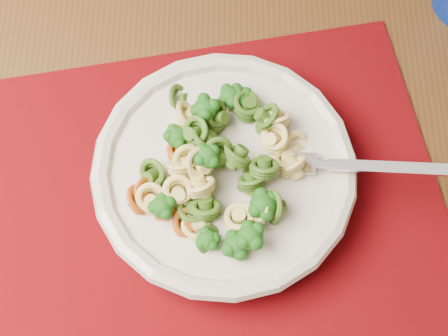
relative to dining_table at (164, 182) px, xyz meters
name	(u,v)px	position (x,y,z in m)	size (l,w,h in m)	color
dining_table	(164,182)	(0.00, 0.00, 0.00)	(1.69, 1.41, 0.76)	#4F2F16
placemat	(211,201)	(0.03, -0.08, 0.10)	(0.46, 0.36, 0.00)	#61040A
pasta_bowl	(224,172)	(0.05, -0.07, 0.13)	(0.26, 0.26, 0.05)	beige
pasta_broccoli_heap	(224,166)	(0.05, -0.07, 0.15)	(0.22, 0.22, 0.06)	#EED775
fork	(303,163)	(0.12, -0.09, 0.15)	(0.19, 0.02, 0.01)	silver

